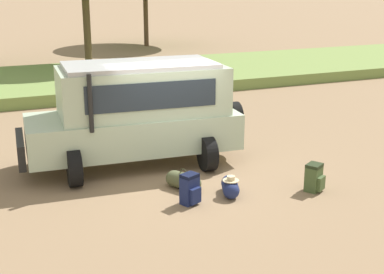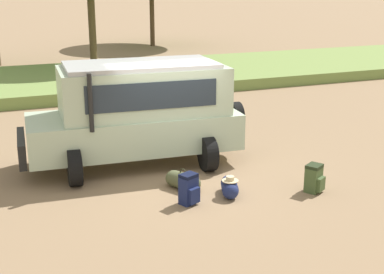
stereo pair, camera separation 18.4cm
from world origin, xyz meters
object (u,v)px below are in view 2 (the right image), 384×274
(backpack_beside_front_wheel, at_px, (314,179))
(duffel_bag_soft_canvas, at_px, (183,181))
(duffel_bag_low_black_case, at_px, (230,187))
(safari_vehicle, at_px, (138,111))
(backpack_cluster_center, at_px, (189,189))

(backpack_beside_front_wheel, height_order, duffel_bag_soft_canvas, backpack_beside_front_wheel)
(duffel_bag_low_black_case, relative_size, duffel_bag_soft_canvas, 0.95)
(duffel_bag_low_black_case, distance_m, duffel_bag_soft_canvas, 1.02)
(safari_vehicle, height_order, backpack_cluster_center, safari_vehicle)
(safari_vehicle, height_order, duffel_bag_low_black_case, safari_vehicle)
(backpack_beside_front_wheel, bearing_deg, safari_vehicle, 133.22)
(backpack_cluster_center, bearing_deg, duffel_bag_low_black_case, 6.64)
(backpack_beside_front_wheel, xyz_separation_m, backpack_cluster_center, (-2.66, 0.39, 0.01))
(safari_vehicle, height_order, duffel_bag_soft_canvas, safari_vehicle)
(backpack_beside_front_wheel, xyz_separation_m, duffel_bag_low_black_case, (-1.71, 0.50, -0.11))
(duffel_bag_soft_canvas, bearing_deg, backpack_beside_front_wheel, -24.93)
(safari_vehicle, distance_m, duffel_bag_soft_canvas, 2.25)
(backpack_cluster_center, distance_m, duffel_bag_low_black_case, 0.96)
(backpack_beside_front_wheel, bearing_deg, duffel_bag_low_black_case, 163.77)
(safari_vehicle, xyz_separation_m, duffel_bag_soft_canvas, (0.40, -1.92, -1.12))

